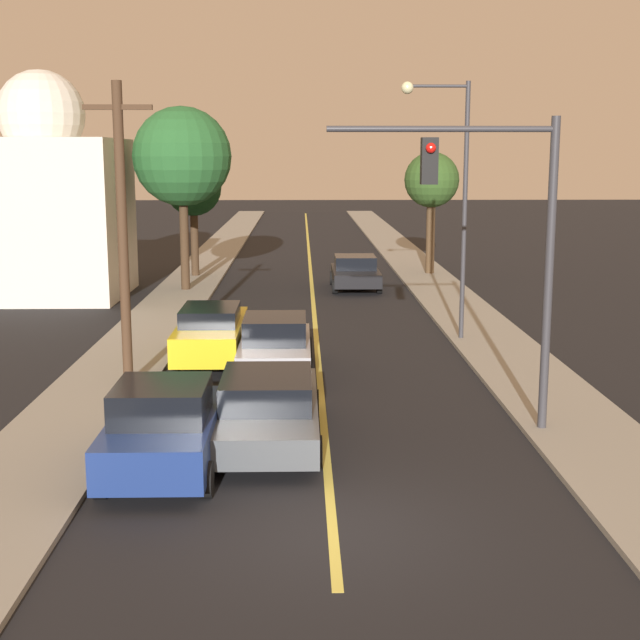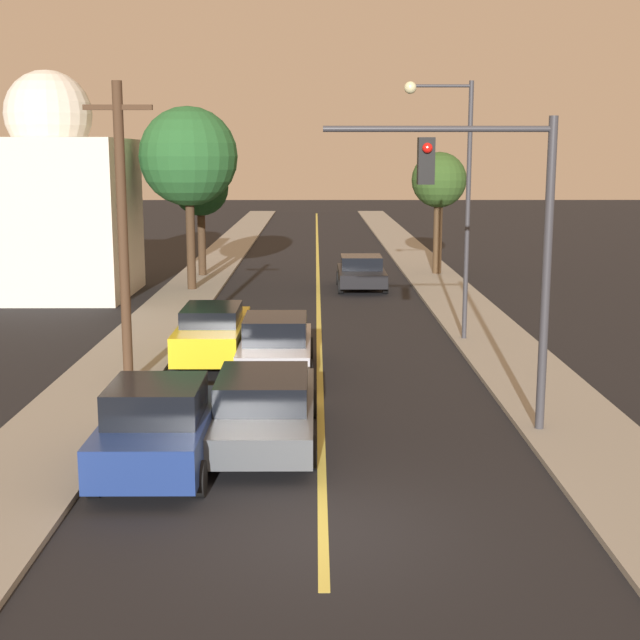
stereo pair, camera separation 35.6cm
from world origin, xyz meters
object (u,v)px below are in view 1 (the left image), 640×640
(streetlamp_right, at_px, (450,177))
(utility_pole_left, at_px, (122,231))
(tree_left_far, at_px, (193,189))
(traffic_signal_mast, at_px, (500,222))
(car_far_oncoming, at_px, (355,272))
(domed_building_left, at_px, (46,204))
(car_outer_lane_second, at_px, (211,332))
(car_near_lane_front, at_px, (267,407))
(car_outer_lane_front, at_px, (164,428))
(car_near_lane_second, at_px, (275,345))
(tree_right_near, at_px, (432,182))
(tree_left_near, at_px, (182,157))

(streetlamp_right, bearing_deg, utility_pole_left, -147.56)
(tree_left_far, bearing_deg, traffic_signal_mast, -69.48)
(car_far_oncoming, xyz_separation_m, domed_building_left, (-12.41, -1.73, 3.01))
(car_outer_lane_second, distance_m, car_far_oncoming, 14.31)
(car_near_lane_front, height_order, car_outer_lane_second, car_outer_lane_second)
(car_outer_lane_front, xyz_separation_m, car_outer_lane_second, (0.00, 8.64, 0.01))
(car_outer_lane_second, bearing_deg, domed_building_left, 123.01)
(car_near_lane_second, bearing_deg, car_near_lane_front, -90.00)
(car_outer_lane_front, bearing_deg, car_far_oncoming, 77.83)
(car_near_lane_front, xyz_separation_m, car_far_oncoming, (2.98, 20.48, -0.01))
(car_outer_lane_front, xyz_separation_m, streetlamp_right, (6.91, 11.26, 4.16))
(car_near_lane_front, relative_size, car_outer_lane_front, 1.27)
(traffic_signal_mast, height_order, streetlamp_right, streetlamp_right)
(car_far_oncoming, bearing_deg, car_near_lane_front, 81.73)
(car_outer_lane_front, bearing_deg, car_near_lane_second, 75.99)
(car_outer_lane_front, xyz_separation_m, tree_right_near, (8.56, 26.37, 3.57))
(car_outer_lane_second, distance_m, traffic_signal_mast, 9.77)
(car_near_lane_front, height_order, tree_left_near, tree_left_near)
(car_near_lane_second, relative_size, tree_left_far, 0.83)
(car_far_oncoming, height_order, tree_left_far, tree_left_far)
(car_outer_lane_second, bearing_deg, car_far_oncoming, 70.51)
(car_outer_lane_front, distance_m, traffic_signal_mast, 7.62)
(car_near_lane_front, relative_size, car_outer_lane_second, 1.07)
(car_outer_lane_second, distance_m, tree_left_far, 17.61)
(car_near_lane_front, height_order, tree_right_near, tree_right_near)
(traffic_signal_mast, height_order, utility_pole_left, utility_pole_left)
(car_near_lane_front, bearing_deg, traffic_signal_mast, 6.32)
(car_near_lane_second, relative_size, streetlamp_right, 0.57)
(tree_right_near, bearing_deg, car_outer_lane_second, -115.78)
(car_far_oncoming, distance_m, tree_right_near, 6.77)
(car_near_lane_second, relative_size, domed_building_left, 0.49)
(car_near_lane_second, xyz_separation_m, car_outer_lane_front, (-1.80, -7.19, 0.04))
(car_outer_lane_second, xyz_separation_m, domed_building_left, (-7.64, 11.76, 2.89))
(car_near_lane_front, relative_size, streetlamp_right, 0.68)
(car_outer_lane_front, relative_size, car_outer_lane_second, 0.85)
(car_outer_lane_second, xyz_separation_m, tree_left_near, (-2.34, 12.79, 4.70))
(car_outer_lane_second, bearing_deg, car_outer_lane_front, -90.00)
(car_far_oncoming, relative_size, tree_right_near, 0.75)
(traffic_signal_mast, relative_size, tree_left_far, 1.18)
(car_near_lane_second, height_order, streetlamp_right, streetlamp_right)
(traffic_signal_mast, distance_m, domed_building_left, 23.03)
(traffic_signal_mast, xyz_separation_m, domed_building_left, (-14.05, 18.24, -0.61))
(car_near_lane_front, distance_m, car_outer_lane_front, 2.44)
(car_near_lane_front, bearing_deg, tree_left_far, 99.94)
(car_outer_lane_front, distance_m, domed_building_left, 21.97)
(car_outer_lane_front, bearing_deg, tree_left_near, 96.22)
(car_far_oncoming, bearing_deg, car_outer_lane_front, 77.83)
(tree_left_near, height_order, tree_left_far, tree_left_near)
(car_near_lane_second, bearing_deg, tree_left_near, 106.18)
(tree_left_far, height_order, tree_right_near, tree_right_near)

